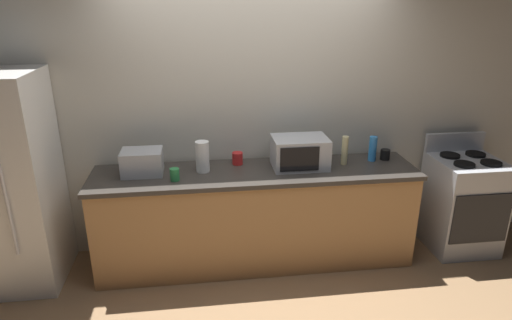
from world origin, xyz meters
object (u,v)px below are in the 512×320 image
object	(u,v)px
microwave	(300,152)
mug_green	(175,175)
refrigerator	(6,183)
paper_towel_roll	(202,157)
mug_black	(385,155)
toaster_oven	(142,162)
mug_red	(237,158)
bottle_spray_cleaner	(373,149)
stove_range	(462,203)
bottle_hand_soap	(345,150)

from	to	relation	value
microwave	mug_green	xyz separation A→B (m)	(-1.09, -0.17, -0.08)
refrigerator	paper_towel_roll	size ratio (longest dim) A/B	6.67
paper_towel_roll	mug_black	world-z (taller)	paper_towel_roll
refrigerator	mug_green	size ratio (longest dim) A/B	17.36
toaster_oven	mug_red	size ratio (longest dim) A/B	3.10
bottle_spray_cleaner	mug_green	world-z (taller)	bottle_spray_cleaner
microwave	bottle_spray_cleaner	world-z (taller)	microwave
refrigerator	bottle_spray_cleaner	xyz separation A→B (m)	(3.14, 0.11, 0.12)
mug_black	microwave	bearing A→B (deg)	-174.47
stove_range	bottle_hand_soap	size ratio (longest dim) A/B	4.16
refrigerator	microwave	world-z (taller)	refrigerator
bottle_spray_cleaner	stove_range	bearing A→B (deg)	-7.19
stove_range	mug_green	world-z (taller)	stove_range
toaster_oven	bottle_hand_soap	size ratio (longest dim) A/B	1.31
refrigerator	bottle_hand_soap	xyz separation A→B (m)	(2.86, 0.06, 0.13)
toaster_oven	mug_green	xyz separation A→B (m)	(0.28, -0.18, -0.05)
microwave	mug_black	world-z (taller)	microwave
toaster_oven	paper_towel_roll	bearing A→B (deg)	-1.12
microwave	mug_green	distance (m)	1.10
bottle_hand_soap	mug_black	xyz separation A→B (m)	(0.42, 0.07, -0.08)
stove_range	bottle_hand_soap	distance (m)	1.32
refrigerator	stove_range	xyz separation A→B (m)	(4.05, 0.00, -0.44)
bottle_hand_soap	mug_green	distance (m)	1.51
mug_red	mug_black	xyz separation A→B (m)	(1.37, -0.06, -0.01)
refrigerator	microwave	bearing A→B (deg)	1.13
mug_green	mug_black	world-z (taller)	mug_green
mug_black	mug_green	bearing A→B (deg)	-172.51
refrigerator	mug_red	world-z (taller)	refrigerator
paper_towel_roll	toaster_oven	bearing A→B (deg)	178.88
paper_towel_roll	mug_red	bearing A→B (deg)	23.39
bottle_spray_cleaner	mug_green	xyz separation A→B (m)	(-1.78, -0.24, -0.06)
bottle_hand_soap	refrigerator	bearing A→B (deg)	-178.77
toaster_oven	mug_red	world-z (taller)	toaster_oven
stove_range	mug_green	xyz separation A→B (m)	(-2.69, -0.12, 0.49)
microwave	toaster_oven	distance (m)	1.36
microwave	mug_black	xyz separation A→B (m)	(0.83, 0.08, -0.09)
refrigerator	bottle_hand_soap	bearing A→B (deg)	1.23
refrigerator	toaster_oven	size ratio (longest dim) A/B	5.29
refrigerator	stove_range	world-z (taller)	refrigerator
microwave	bottle_hand_soap	xyz separation A→B (m)	(0.41, 0.01, -0.01)
stove_range	mug_black	bearing A→B (deg)	170.59
stove_range	toaster_oven	size ratio (longest dim) A/B	3.18
bottle_spray_cleaner	mug_red	size ratio (longest dim) A/B	2.11
paper_towel_roll	bottle_spray_cleaner	world-z (taller)	paper_towel_roll
paper_towel_roll	bottle_spray_cleaner	distance (m)	1.55
refrigerator	mug_green	xyz separation A→B (m)	(1.36, -0.12, 0.05)
bottle_hand_soap	mug_black	world-z (taller)	bottle_hand_soap
stove_range	bottle_spray_cleaner	world-z (taller)	bottle_spray_cleaner
bottle_spray_cleaner	mug_red	world-z (taller)	bottle_spray_cleaner
refrigerator	toaster_oven	xyz separation A→B (m)	(1.08, 0.06, 0.10)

